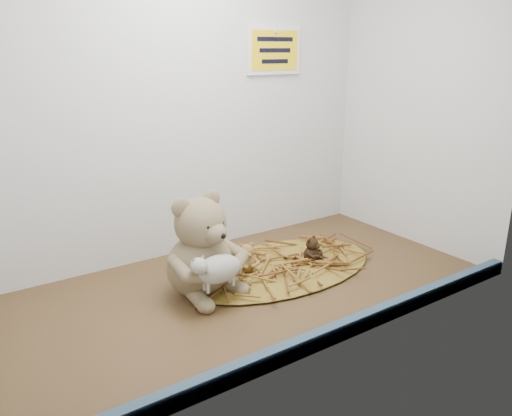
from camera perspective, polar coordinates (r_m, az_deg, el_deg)
alcove_shell at (r=116.69cm, az=-4.15°, el=12.59°), size 120.40×60.20×90.40cm
front_rail at (r=100.99cm, az=7.63°, el=-14.47°), size 119.28×2.20×3.60cm
straw_bed at (r=132.43cm, az=2.69°, el=-6.75°), size 55.90×32.46×1.08cm
main_teddy at (r=116.55cm, az=-6.49°, el=-4.15°), size 23.40×24.24×24.32cm
toy_lamb at (r=110.65cm, az=-4.30°, el=-6.97°), size 13.87×8.47×8.97cm
mini_teddy_tan at (r=127.44cm, az=-1.13°, el=-5.56°), size 7.87×8.11×7.80cm
mini_teddy_brown at (r=134.61cm, az=6.36°, el=-4.59°), size 7.28×7.45×6.85cm
wall_sign at (r=149.76cm, az=2.06°, el=17.57°), size 16.00×1.20×11.00cm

